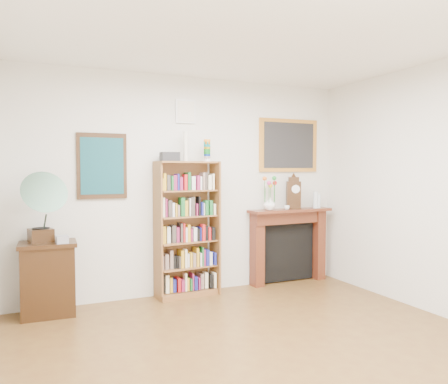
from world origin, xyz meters
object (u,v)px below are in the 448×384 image
object	(u,v)px
fireplace	(288,239)
gramophone	(40,203)
bottle_right	(319,201)
mantel_clock	(294,194)
flower_vase	(270,204)
teacup	(287,208)
bottle_left	(315,200)
side_cabinet	(48,279)
bookshelf	(187,221)
cd_stack	(62,240)

from	to	relation	value
fireplace	gramophone	distance (m)	3.32
fireplace	bottle_right	distance (m)	0.73
fireplace	mantel_clock	distance (m)	0.66
mantel_clock	flower_vase	xyz separation A→B (m)	(-0.40, -0.02, -0.13)
fireplace	flower_vase	bearing A→B (deg)	-169.97
teacup	bottle_right	distance (m)	0.59
mantel_clock	bottle_left	world-z (taller)	mantel_clock
side_cabinet	bottle_right	xyz separation A→B (m)	(3.66, 0.09, 0.74)
bottle_right	gramophone	bearing A→B (deg)	-177.39
side_cabinet	flower_vase	distance (m)	2.93
side_cabinet	bottle_right	bearing A→B (deg)	3.71
fireplace	mantel_clock	size ratio (longest dim) A/B	2.78
teacup	flower_vase	bearing A→B (deg)	169.58
bookshelf	bottle_left	bearing A→B (deg)	-5.66
flower_vase	teacup	world-z (taller)	flower_vase
flower_vase	teacup	distance (m)	0.26
cd_stack	bottle_left	world-z (taller)	bottle_left
fireplace	bottle_left	xyz separation A→B (m)	(0.43, -0.06, 0.56)
cd_stack	bottle_right	world-z (taller)	bottle_right
side_cabinet	teacup	world-z (taller)	teacup
fireplace	bottle_right	world-z (taller)	bottle_right
side_cabinet	gramophone	xyz separation A→B (m)	(-0.06, -0.08, 0.84)
gramophone	bookshelf	bearing A→B (deg)	-6.83
mantel_clock	teacup	distance (m)	0.25
side_cabinet	fireplace	distance (m)	3.19
gramophone	bottle_left	world-z (taller)	gramophone
bookshelf	flower_vase	size ratio (longest dim) A/B	11.36
bottle_left	mantel_clock	bearing A→B (deg)	179.53
fireplace	mantel_clock	world-z (taller)	mantel_clock
teacup	bottle_left	bearing A→B (deg)	6.88
mantel_clock	cd_stack	bearing A→B (deg)	-151.96
mantel_clock	bookshelf	bearing A→B (deg)	-155.73
fireplace	teacup	world-z (taller)	teacup
gramophone	side_cabinet	bearing A→B (deg)	40.33
bottle_right	side_cabinet	bearing A→B (deg)	-178.64
mantel_clock	flower_vase	bearing A→B (deg)	-153.21
cd_stack	teacup	world-z (taller)	teacup
bookshelf	fireplace	size ratio (longest dim) A/B	1.57
flower_vase	bottle_left	xyz separation A→B (m)	(0.77, 0.02, 0.03)
side_cabinet	gramophone	bearing A→B (deg)	-125.18
flower_vase	cd_stack	bearing A→B (deg)	-175.57
flower_vase	teacup	bearing A→B (deg)	-10.42
flower_vase	bottle_right	world-z (taller)	bottle_right
flower_vase	bottle_right	xyz separation A→B (m)	(0.83, 0.02, 0.01)
gramophone	mantel_clock	xyz separation A→B (m)	(3.30, 0.17, 0.02)
teacup	bottle_right	bearing A→B (deg)	6.30
side_cabinet	bottle_right	world-z (taller)	bottle_right
side_cabinet	mantel_clock	size ratio (longest dim) A/B	1.80
bottle_left	teacup	bearing A→B (deg)	-173.12
teacup	gramophone	bearing A→B (deg)	-178.08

